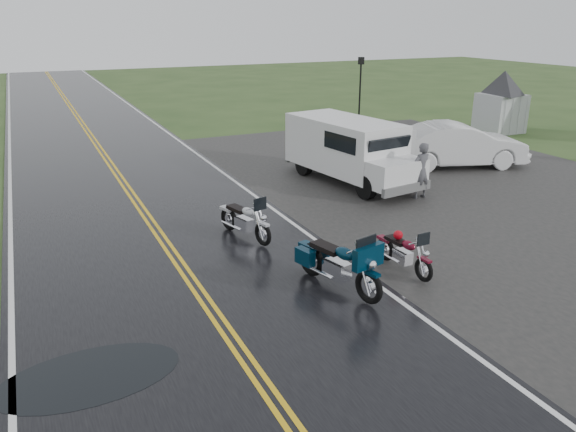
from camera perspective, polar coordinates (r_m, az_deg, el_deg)
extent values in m
plane|color=#2D471E|center=(12.19, -8.03, -9.20)|extent=(120.00, 120.00, 0.00)
cube|color=black|center=(21.30, -16.22, 2.97)|extent=(8.00, 100.00, 0.04)
cube|color=black|center=(21.51, 16.61, 3.07)|extent=(14.00, 24.00, 0.03)
imported|color=#46464B|center=(19.34, 13.34, 4.42)|extent=(0.72, 0.50, 1.89)
imported|color=silver|center=(24.00, 16.90, 6.86)|extent=(5.71, 3.42, 1.78)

